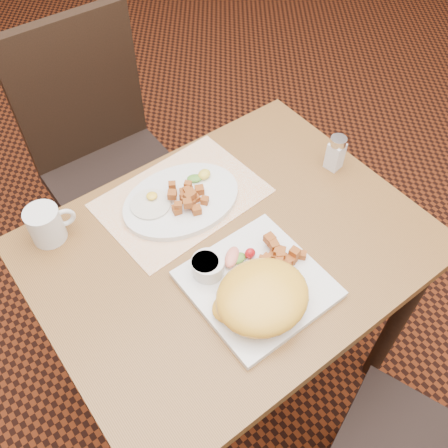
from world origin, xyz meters
TOP-DOWN VIEW (x-y plane):
  - ground at (0.00, 0.00)m, footprint 8.00×8.00m
  - table at (0.00, 0.00)m, footprint 0.90×0.70m
  - chair_far at (-0.01, 0.68)m, footprint 0.43×0.44m
  - placemat at (-0.01, 0.19)m, footprint 0.42×0.31m
  - plate_square at (-0.03, -0.13)m, footprint 0.28×0.28m
  - plate_oval at (-0.02, 0.18)m, footprint 0.32×0.25m
  - hollandaise_mound at (-0.06, -0.18)m, footprint 0.20×0.18m
  - ramekin at (-0.10, -0.04)m, footprint 0.07×0.07m
  - garnish_sq at (-0.02, -0.05)m, footprint 0.08×0.06m
  - fried_egg at (-0.09, 0.20)m, footprint 0.10×0.10m
  - garnish_ov at (0.06, 0.20)m, footprint 0.07×0.05m
  - salt_shaker at (0.38, 0.04)m, footprint 0.05×0.05m
  - coffee_mug at (-0.33, 0.28)m, footprint 0.11×0.08m
  - home_fries_sq at (0.05, -0.11)m, footprint 0.11×0.10m
  - home_fries_ov at (-0.01, 0.16)m, footprint 0.11×0.12m

SIDE VIEW (x-z plane):
  - ground at x=0.00m, z-range 0.00..0.00m
  - chair_far at x=-0.01m, z-range 0.05..1.02m
  - table at x=0.00m, z-range 0.27..1.02m
  - placemat at x=-0.01m, z-range 0.75..0.75m
  - plate_square at x=-0.03m, z-range 0.75..0.77m
  - plate_oval at x=-0.02m, z-range 0.75..0.77m
  - fried_egg at x=-0.09m, z-range 0.76..0.78m
  - garnish_sq at x=-0.02m, z-range 0.76..0.79m
  - garnish_ov at x=0.06m, z-range 0.77..0.79m
  - home_fries_sq at x=0.05m, z-range 0.76..0.80m
  - home_fries_ov at x=-0.01m, z-range 0.77..0.80m
  - ramekin at x=-0.10m, z-range 0.77..0.81m
  - coffee_mug at x=-0.33m, z-range 0.75..0.84m
  - hollandaise_mound at x=-0.06m, z-range 0.76..0.84m
  - salt_shaker at x=0.38m, z-range 0.75..0.85m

